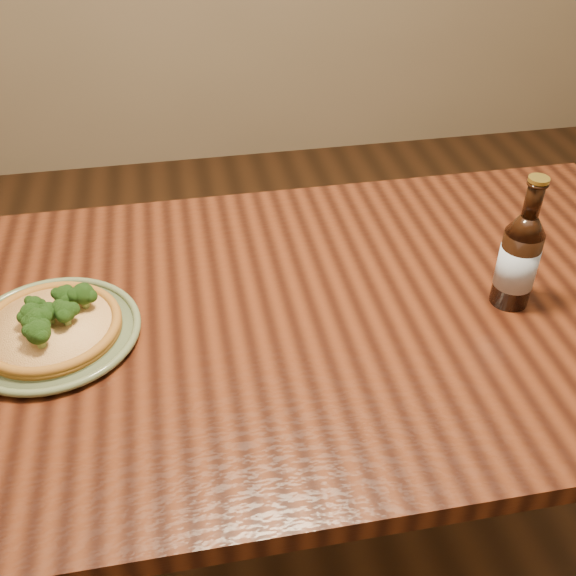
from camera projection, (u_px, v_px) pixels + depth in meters
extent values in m
plane|color=#382111|center=(306.00, 575.00, 1.63)|extent=(4.50, 4.50, 0.00)
cube|color=#491F0F|center=(301.00, 319.00, 1.26)|extent=(1.60, 0.90, 0.04)
cylinder|color=#491F0F|center=(527.00, 303.00, 1.89)|extent=(0.07, 0.07, 0.71)
cylinder|color=#5D6B4A|center=(52.00, 334.00, 1.18)|extent=(0.28, 0.28, 0.01)
torus|color=#5D6B4A|center=(52.00, 331.00, 1.18)|extent=(0.31, 0.31, 0.01)
torus|color=#5D6B4A|center=(52.00, 332.00, 1.18)|extent=(0.25, 0.25, 0.01)
cylinder|color=#9D6523|center=(51.00, 329.00, 1.18)|extent=(0.24, 0.24, 0.01)
torus|color=#9D6523|center=(50.00, 326.00, 1.17)|extent=(0.25, 0.25, 0.02)
cylinder|color=#F5E396|center=(50.00, 326.00, 1.17)|extent=(0.21, 0.21, 0.01)
sphere|color=#285119|center=(49.00, 311.00, 1.16)|extent=(0.04, 0.04, 0.03)
sphere|color=#285119|center=(65.00, 311.00, 1.16)|extent=(0.05, 0.05, 0.04)
sphere|color=#285119|center=(38.00, 332.00, 1.11)|extent=(0.06, 0.06, 0.04)
sphere|color=#285119|center=(35.00, 304.00, 1.18)|extent=(0.04, 0.04, 0.03)
sphere|color=#285119|center=(31.00, 313.00, 1.15)|extent=(0.04, 0.04, 0.04)
sphere|color=#285119|center=(37.00, 320.00, 1.13)|extent=(0.04, 0.04, 0.04)
sphere|color=#285119|center=(83.00, 294.00, 1.19)|extent=(0.04, 0.04, 0.04)
sphere|color=#285119|center=(64.00, 295.00, 1.19)|extent=(0.05, 0.05, 0.04)
cylinder|color=black|center=(516.00, 268.00, 1.22)|extent=(0.07, 0.07, 0.15)
cone|color=black|center=(527.00, 225.00, 1.17)|extent=(0.07, 0.07, 0.03)
cylinder|color=black|center=(534.00, 199.00, 1.13)|extent=(0.03, 0.03, 0.07)
torus|color=black|center=(538.00, 184.00, 1.12)|extent=(0.04, 0.04, 0.01)
cylinder|color=#A58C33|center=(539.00, 179.00, 1.11)|extent=(0.04, 0.04, 0.01)
cylinder|color=#B0BFD5|center=(517.00, 266.00, 1.22)|extent=(0.07, 0.07, 0.08)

